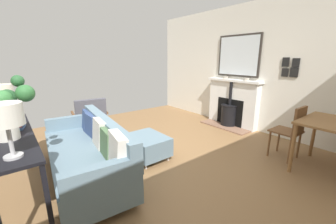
% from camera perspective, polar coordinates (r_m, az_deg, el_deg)
% --- Properties ---
extents(ground_plane, '(5.69, 5.70, 0.01)m').
position_cam_1_polar(ground_plane, '(3.38, -7.82, -13.35)').
color(ground_plane, olive).
extents(wall_left, '(0.12, 5.70, 2.72)m').
position_cam_1_polar(wall_left, '(5.05, 21.19, 11.27)').
color(wall_left, silver).
rests_on(wall_left, ground).
extents(fireplace, '(0.56, 1.32, 1.10)m').
position_cam_1_polar(fireplace, '(5.11, 17.19, 1.64)').
color(fireplace, brown).
rests_on(fireplace, ground).
extents(mirror_over_mantel, '(0.04, 1.05, 0.92)m').
position_cam_1_polar(mirror_over_mantel, '(5.08, 18.91, 14.50)').
color(mirror_over_mantel, '#2D2823').
extents(mantel_bowl_near, '(0.12, 0.12, 0.05)m').
position_cam_1_polar(mantel_bowl_near, '(5.16, 15.66, 9.21)').
color(mantel_bowl_near, '#9E9384').
rests_on(mantel_bowl_near, fireplace).
extents(mantel_bowl_far, '(0.12, 0.12, 0.05)m').
position_cam_1_polar(mantel_bowl_far, '(4.85, 20.90, 8.50)').
color(mantel_bowl_far, '#9E9384').
rests_on(mantel_bowl_far, fireplace).
extents(sofa, '(0.97, 2.09, 0.82)m').
position_cam_1_polar(sofa, '(3.00, -21.18, -10.40)').
color(sofa, '#B2B2B7').
rests_on(sofa, ground).
extents(ottoman, '(0.53, 0.68, 0.38)m').
position_cam_1_polar(ottoman, '(3.36, -5.70, -9.00)').
color(ottoman, '#B2B2B7').
rests_on(ottoman, ground).
extents(armchair_accent, '(0.75, 0.67, 0.78)m').
position_cam_1_polar(armchair_accent, '(4.65, -20.75, -0.51)').
color(armchair_accent, brown).
rests_on(armchair_accent, ground).
extents(console_table, '(0.39, 1.80, 0.80)m').
position_cam_1_polar(console_table, '(2.80, -37.13, -6.61)').
color(console_table, black).
rests_on(console_table, ground).
extents(table_lamp_near_end, '(0.23, 0.23, 0.46)m').
position_cam_1_polar(table_lamp_near_end, '(3.36, -38.65, 3.88)').
color(table_lamp_near_end, white).
rests_on(table_lamp_near_end, console_table).
extents(table_lamp_far_end, '(0.25, 0.25, 0.45)m').
position_cam_1_polar(table_lamp_far_end, '(2.03, -38.38, -1.00)').
color(table_lamp_far_end, '#B2B2B7').
rests_on(table_lamp_far_end, console_table).
extents(potted_plant, '(0.54, 0.44, 0.62)m').
position_cam_1_polar(potted_plant, '(2.51, -38.19, 1.94)').
color(potted_plant, silver).
rests_on(potted_plant, console_table).
extents(book_stack, '(0.31, 0.26, 0.08)m').
position_cam_1_polar(book_stack, '(2.94, -37.57, -3.18)').
color(book_stack, '#38517F').
rests_on(book_stack, console_table).
extents(dining_table, '(0.90, 0.76, 0.75)m').
position_cam_1_polar(dining_table, '(3.59, 39.07, -3.92)').
color(dining_table, olive).
rests_on(dining_table, ground).
extents(dining_chair_near_fireplace, '(0.41, 0.41, 0.88)m').
position_cam_1_polar(dining_chair_near_fireplace, '(3.75, 31.12, -3.93)').
color(dining_chair_near_fireplace, brown).
rests_on(dining_chair_near_fireplace, ground).
extents(photo_gallery_row, '(0.02, 0.31, 0.36)m').
position_cam_1_polar(photo_gallery_row, '(4.57, 30.79, 10.54)').
color(photo_gallery_row, black).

